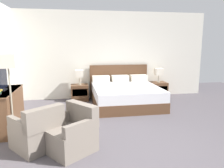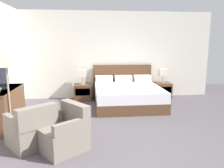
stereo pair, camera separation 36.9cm
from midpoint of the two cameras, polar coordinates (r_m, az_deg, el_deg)
ground_plane at (r=3.79m, az=7.56°, el=-17.08°), size 11.22×11.22×0.00m
wall_back at (r=7.08m, az=0.66°, el=7.52°), size 6.71×0.06×2.75m
bed at (r=6.31m, az=5.63°, el=-2.77°), size 1.89×2.00×1.07m
nightstand_left at (r=6.87m, az=-6.11°, el=-2.13°), size 0.53×0.45×0.49m
nightstand_right at (r=7.33m, az=14.40°, el=-1.61°), size 0.53×0.45×0.49m
table_lamp_left at (r=6.77m, az=-6.21°, el=2.73°), size 0.25×0.25×0.46m
table_lamp_right at (r=7.23m, az=14.61°, el=2.95°), size 0.25×0.25×0.46m
dresser at (r=5.05m, az=-24.74°, el=-5.66°), size 0.56×1.29×0.82m
tv at (r=4.94m, az=-25.24°, el=1.50°), size 0.18×0.81×0.49m
armchair_by_window at (r=4.00m, az=-17.63°, el=-11.45°), size 0.96×0.96×0.76m
armchair_companion at (r=3.77m, az=-9.62°, el=-12.48°), size 0.96×0.96×0.76m
floor_lamp at (r=4.38m, az=-23.75°, el=3.97°), size 0.32×0.32×1.57m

